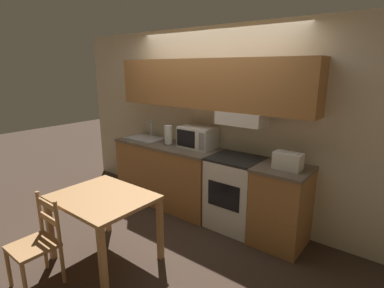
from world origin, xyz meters
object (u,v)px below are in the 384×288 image
at_px(microwave, 198,137).
at_px(chair_left_of_table, 37,244).
at_px(paper_towel_roll, 169,135).
at_px(dining_table, 103,205).
at_px(sink_basin, 145,138).
at_px(stove_range, 235,193).
at_px(toaster, 288,161).

bearing_deg(microwave, chair_left_of_table, -96.57).
height_order(paper_towel_roll, chair_left_of_table, paper_towel_roll).
relative_size(paper_towel_roll, dining_table, 0.28).
height_order(microwave, sink_basin, microwave).
xyz_separation_m(stove_range, dining_table, (-0.73, -1.45, 0.16)).
relative_size(stove_range, sink_basin, 1.63).
relative_size(microwave, sink_basin, 0.86).
bearing_deg(microwave, stove_range, -8.02).
relative_size(toaster, sink_basin, 0.54).
xyz_separation_m(microwave, sink_basin, (-0.95, -0.10, -0.13)).
height_order(paper_towel_roll, dining_table, paper_towel_roll).
height_order(toaster, sink_basin, sink_basin).
xyz_separation_m(paper_towel_roll, dining_table, (0.37, -1.43, -0.44)).
relative_size(paper_towel_roll, chair_left_of_table, 0.32).
bearing_deg(chair_left_of_table, sink_basin, 109.20).
bearing_deg(sink_basin, paper_towel_roll, -1.44).
xyz_separation_m(sink_basin, paper_towel_roll, (0.51, -0.01, 0.12)).
relative_size(microwave, paper_towel_roll, 1.79).
height_order(microwave, dining_table, microwave).
bearing_deg(dining_table, chair_left_of_table, -106.48).
bearing_deg(chair_left_of_table, dining_table, 74.05).
xyz_separation_m(stove_range, toaster, (0.66, -0.03, 0.56)).
distance_m(stove_range, dining_table, 1.64).
relative_size(stove_range, dining_table, 0.94).
bearing_deg(stove_range, dining_table, -116.83).
distance_m(toaster, chair_left_of_table, 2.66).
distance_m(toaster, paper_towel_roll, 1.77).
relative_size(toaster, dining_table, 0.31).
relative_size(sink_basin, dining_table, 0.58).
bearing_deg(stove_range, sink_basin, -179.64).
relative_size(microwave, dining_table, 0.50).
bearing_deg(sink_basin, microwave, 6.28).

